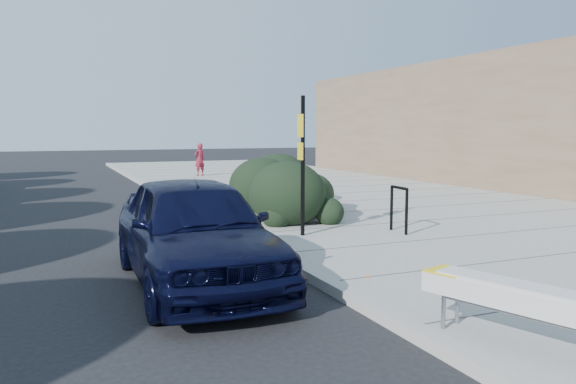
% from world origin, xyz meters
% --- Properties ---
extents(ground, '(120.00, 120.00, 0.00)m').
position_xyz_m(ground, '(0.00, 0.00, 0.00)').
color(ground, black).
rests_on(ground, ground).
extents(sidewalk_near, '(11.20, 50.00, 0.15)m').
position_xyz_m(sidewalk_near, '(5.60, 5.00, 0.07)').
color(sidewalk_near, gray).
rests_on(sidewalk_near, ground).
extents(curb_near, '(0.22, 50.00, 0.17)m').
position_xyz_m(curb_near, '(0.00, 5.00, 0.08)').
color(curb_near, '#9E9E99').
rests_on(curb_near, ground).
extents(bench, '(1.05, 2.12, 0.63)m').
position_xyz_m(bench, '(0.60, -4.90, 0.65)').
color(bench, gray).
rests_on(bench, sidewalk_near).
extents(bike_rack, '(0.11, 0.68, 0.99)m').
position_xyz_m(bike_rack, '(3.14, 0.93, 0.74)').
color(bike_rack, black).
rests_on(bike_rack, sidewalk_near).
extents(sign_post, '(0.12, 0.33, 2.87)m').
position_xyz_m(sign_post, '(1.10, 1.42, 1.76)').
color(sign_post, black).
rests_on(sign_post, sidewalk_near).
extents(hedge, '(3.12, 4.85, 1.68)m').
position_xyz_m(hedge, '(2.08, 4.62, 0.99)').
color(hedge, black).
rests_on(hedge, sidewalk_near).
extents(sedan_navy, '(2.02, 4.87, 1.65)m').
position_xyz_m(sedan_navy, '(-1.70, -0.79, 0.82)').
color(sedan_navy, black).
rests_on(sedan_navy, ground).
extents(pedestrian, '(0.67, 0.56, 1.55)m').
position_xyz_m(pedestrian, '(3.01, 17.29, 0.93)').
color(pedestrian, maroon).
rests_on(pedestrian, sidewalk_near).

